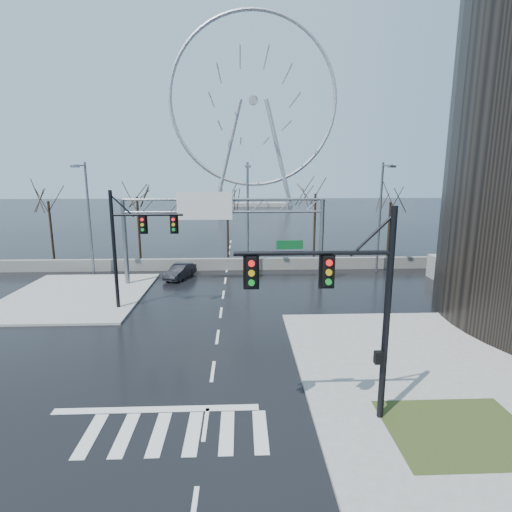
{
  "coord_description": "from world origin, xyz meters",
  "views": [
    {
      "loc": [
        1.35,
        -17.19,
        9.07
      ],
      "look_at": [
        2.3,
        7.12,
        4.0
      ],
      "focal_mm": 28.0,
      "sensor_mm": 36.0,
      "label": 1
    }
  ],
  "objects_px": {
    "signal_mast_far": "(131,239)",
    "car": "(180,271)",
    "ferris_wheel": "(253,108)",
    "sign_gantry": "(219,222)",
    "signal_mast_near": "(350,296)"
  },
  "relations": [
    {
      "from": "signal_mast_near",
      "to": "ferris_wheel",
      "type": "height_order",
      "value": "ferris_wheel"
    },
    {
      "from": "signal_mast_near",
      "to": "ferris_wheel",
      "type": "distance_m",
      "value": 101.29
    },
    {
      "from": "signal_mast_near",
      "to": "signal_mast_far",
      "type": "bearing_deg",
      "value": 130.26
    },
    {
      "from": "sign_gantry",
      "to": "signal_mast_near",
      "type": "bearing_deg",
      "value": -73.81
    },
    {
      "from": "ferris_wheel",
      "to": "sign_gantry",
      "type": "bearing_deg",
      "value": -93.84
    },
    {
      "from": "sign_gantry",
      "to": "signal_mast_far",
      "type": "bearing_deg",
      "value": -132.47
    },
    {
      "from": "ferris_wheel",
      "to": "car",
      "type": "distance_m",
      "value": 82.55
    },
    {
      "from": "signal_mast_near",
      "to": "ferris_wheel",
      "type": "bearing_deg",
      "value": 90.08
    },
    {
      "from": "signal_mast_near",
      "to": "sign_gantry",
      "type": "relative_size",
      "value": 0.49
    },
    {
      "from": "signal_mast_far",
      "to": "car",
      "type": "xyz_separation_m",
      "value": [
        1.89,
        8.04,
        -4.2
      ]
    },
    {
      "from": "signal_mast_far",
      "to": "car",
      "type": "distance_m",
      "value": 9.27
    },
    {
      "from": "ferris_wheel",
      "to": "car",
      "type": "relative_size",
      "value": 13.32
    },
    {
      "from": "signal_mast_far",
      "to": "ferris_wheel",
      "type": "relative_size",
      "value": 0.16
    },
    {
      "from": "signal_mast_far",
      "to": "ferris_wheel",
      "type": "height_order",
      "value": "ferris_wheel"
    },
    {
      "from": "car",
      "to": "signal_mast_far",
      "type": "bearing_deg",
      "value": -82.77
    }
  ]
}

